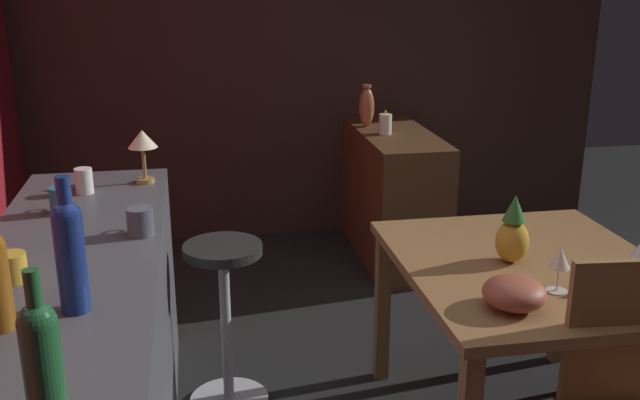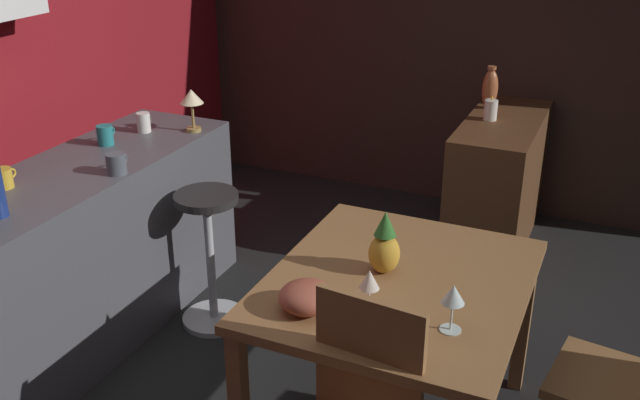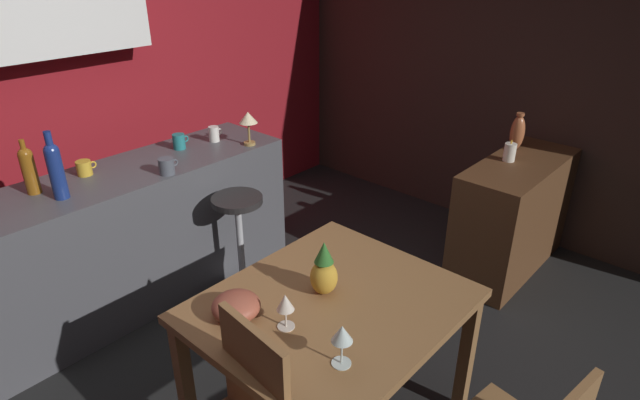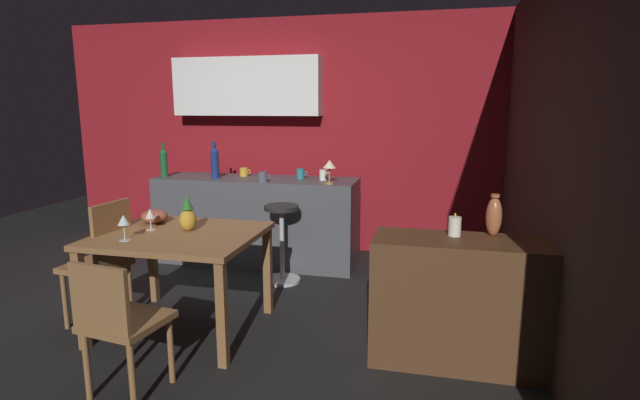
{
  "view_description": "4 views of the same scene",
  "coord_description": "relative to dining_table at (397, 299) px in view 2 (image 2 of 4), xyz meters",
  "views": [
    {
      "loc": [
        -2.3,
        0.96,
        1.78
      ],
      "look_at": [
        0.55,
        0.45,
        0.86
      ],
      "focal_mm": 40.66,
      "sensor_mm": 36.0,
      "label": 1
    },
    {
      "loc": [
        -2.3,
        -0.96,
        2.15
      ],
      "look_at": [
        0.51,
        0.29,
        0.77
      ],
      "focal_mm": 40.37,
      "sensor_mm": 36.0,
      "label": 2
    },
    {
      "loc": [
        -1.38,
        -1.45,
        2.14
      ],
      "look_at": [
        0.55,
        0.29,
        0.86
      ],
      "focal_mm": 29.14,
      "sensor_mm": 36.0,
      "label": 3
    },
    {
      "loc": [
        1.78,
        -3.33,
        1.63
      ],
      "look_at": [
        0.88,
        0.49,
        0.88
      ],
      "focal_mm": 27.41,
      "sensor_mm": 36.0,
      "label": 4
    }
  ],
  "objects": [
    {
      "name": "wine_glass_left",
      "position": [
        -0.25,
        0.03,
        0.21
      ],
      "size": [
        0.07,
        0.07,
        0.16
      ],
      "color": "silver",
      "rests_on": "dining_table"
    },
    {
      "name": "fruit_bowl",
      "position": [
        -0.34,
        0.23,
        0.14
      ],
      "size": [
        0.2,
        0.2,
        0.1
      ],
      "primitive_type": "ellipsoid",
      "color": "#9E4C38",
      "rests_on": "dining_table"
    },
    {
      "name": "vase_copper",
      "position": [
        2.14,
        0.12,
        0.3
      ],
      "size": [
        0.1,
        0.1,
        0.27
      ],
      "color": "#B26038",
      "rests_on": "sideboard_cabinet"
    },
    {
      "name": "wall_side_right",
      "position": [
        2.53,
        0.56,
        0.65
      ],
      "size": [
        0.1,
        4.4,
        2.6
      ],
      "primitive_type": "cube",
      "color": "#33231E",
      "rests_on": "ground_plane"
    },
    {
      "name": "pillar_candle_tall",
      "position": [
        1.91,
        0.06,
        0.23
      ],
      "size": [
        0.08,
        0.08,
        0.15
      ],
      "color": "white",
      "rests_on": "sideboard_cabinet"
    },
    {
      "name": "cup_teal",
      "position": [
        0.43,
        1.73,
        0.3
      ],
      "size": [
        0.12,
        0.08,
        0.1
      ],
      "color": "teal",
      "rests_on": "kitchen_counter"
    },
    {
      "name": "wine_glass_right",
      "position": [
        -0.25,
        -0.27,
        0.23
      ],
      "size": [
        0.08,
        0.08,
        0.18
      ],
      "color": "silver",
      "rests_on": "dining_table"
    },
    {
      "name": "kitchen_counter",
      "position": [
        -0.03,
        1.65,
        -0.2
      ],
      "size": [
        2.1,
        0.6,
        0.9
      ],
      "primitive_type": "cube",
      "color": "#4C4C51",
      "rests_on": "ground_plane"
    },
    {
      "name": "cup_slate",
      "position": [
        0.13,
        1.42,
        0.3
      ],
      "size": [
        0.13,
        0.09,
        0.1
      ],
      "color": "#515660",
      "rests_on": "kitchen_counter"
    },
    {
      "name": "cup_mustard",
      "position": [
        -0.21,
        1.77,
        0.29
      ],
      "size": [
        0.12,
        0.09,
        0.09
      ],
      "color": "gold",
      "rests_on": "kitchen_counter"
    },
    {
      "name": "sideboard_cabinet",
      "position": [
        1.95,
        -0.02,
        -0.24
      ],
      "size": [
        1.1,
        0.44,
        0.82
      ],
      "primitive_type": "cube",
      "color": "#56351E",
      "rests_on": "ground_plane"
    },
    {
      "name": "chair_by_doorway",
      "position": [
        0.09,
        -0.86,
        -0.19
      ],
      "size": [
        0.45,
        0.45,
        0.82
      ],
      "color": "olive",
      "rests_on": "ground_plane"
    },
    {
      "name": "bar_stool",
      "position": [
        0.41,
        1.13,
        -0.26
      ],
      "size": [
        0.34,
        0.34,
        0.73
      ],
      "color": "#262323",
      "rests_on": "ground_plane"
    },
    {
      "name": "counter_lamp",
      "position": [
        0.79,
        1.44,
        0.42
      ],
      "size": [
        0.13,
        0.13,
        0.23
      ],
      "color": "#A58447",
      "rests_on": "kitchen_counter"
    },
    {
      "name": "dining_table",
      "position": [
        0.0,
        0.0,
        0.0
      ],
      "size": [
        1.12,
        0.96,
        0.74
      ],
      "color": "olive",
      "rests_on": "ground_plane"
    },
    {
      "name": "cup_white",
      "position": [
        0.68,
        1.67,
        0.3
      ],
      "size": [
        0.11,
        0.07,
        0.11
      ],
      "color": "white",
      "rests_on": "kitchen_counter"
    },
    {
      "name": "pineapple_centerpiece",
      "position": [
        0.03,
        0.07,
        0.2
      ],
      "size": [
        0.12,
        0.12,
        0.26
      ],
      "color": "gold",
      "rests_on": "dining_table"
    }
  ]
}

